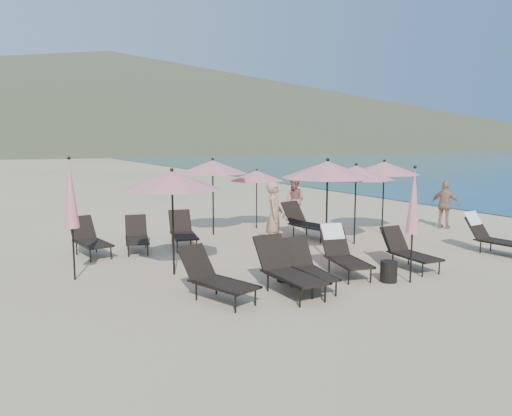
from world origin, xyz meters
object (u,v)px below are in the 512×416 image
umbrella_open_2 (356,173)px  umbrella_open_3 (213,167)px  lounger_5 (492,235)px  side_table_1 (389,272)px  lounger_4 (408,250)px  lounger_7 (137,235)px  umbrella_closed_0 (414,202)px  umbrella_open_1 (328,170)px  lounger_9 (307,222)px  beachgoer_b (295,200)px  lounger_6 (89,238)px  umbrella_closed_1 (71,195)px  side_table_0 (285,271)px  umbrella_open_0 (172,181)px  umbrella_open_4 (257,176)px  lounger_8 (183,231)px  beachgoer_a (274,216)px  beachgoer_c (445,205)px  lounger_3 (342,252)px  lounger_1 (287,269)px  umbrella_open_5 (384,168)px  lounger_0 (215,277)px

umbrella_open_2 → umbrella_open_3: bearing=133.2°
lounger_5 → side_table_1: lounger_5 is taller
lounger_4 → umbrella_open_2: (0.65, 2.71, 1.62)m
lounger_4 → umbrella_open_3: size_ratio=0.66×
lounger_7 → umbrella_closed_0: 7.20m
umbrella_open_1 → lounger_9: bearing=66.7°
beachgoer_b → umbrella_closed_0: bearing=-35.1°
lounger_4 → lounger_6: 7.90m
umbrella_open_1 → umbrella_open_2: (1.68, 0.93, -0.17)m
lounger_9 → umbrella_closed_1: umbrella_closed_1 is taller
side_table_0 → umbrella_open_0: bearing=140.0°
umbrella_open_4 → umbrella_closed_0: bearing=-92.0°
lounger_5 → umbrella_closed_1: (-9.98, 2.56, 1.32)m
umbrella_open_0 → beachgoer_b: umbrella_open_0 is taller
lounger_4 → umbrella_closed_0: size_ratio=0.65×
umbrella_closed_1 → lounger_8: bearing=33.2°
beachgoer_b → umbrella_open_3: bearing=-95.1°
umbrella_open_1 → beachgoer_a: (-0.75, 1.31, -1.28)m
lounger_5 → lounger_6: bearing=145.6°
umbrella_open_1 → umbrella_open_0: bearing=176.4°
umbrella_open_1 → beachgoer_c: bearing=13.9°
lounger_9 → side_table_0: lounger_9 is taller
lounger_3 → umbrella_closed_0: 1.91m
lounger_9 → umbrella_closed_1: 7.23m
beachgoer_c → umbrella_open_4: bearing=38.1°
side_table_1 → beachgoer_b: size_ratio=0.28×
lounger_1 → lounger_6: (-2.79, 5.11, -0.04)m
umbrella_open_5 → lounger_4: bearing=-124.7°
lounger_8 → umbrella_open_0: 3.36m
lounger_0 → umbrella_open_1: bearing=5.6°
umbrella_open_3 → umbrella_open_4: (1.74, 0.37, -0.36)m
beachgoer_c → umbrella_open_2: bearing=73.8°
beachgoer_a → lounger_9: bearing=-23.1°
umbrella_closed_0 → umbrella_closed_1: 7.06m
lounger_4 → umbrella_open_5: size_ratio=0.67×
lounger_7 → umbrella_open_2: 6.27m
lounger_7 → beachgoer_b: bearing=30.7°
side_table_0 → beachgoer_b: (4.35, 6.39, 0.57)m
lounger_3 → lounger_9: bearing=79.6°
umbrella_open_0 → side_table_0: umbrella_open_0 is taller
umbrella_open_3 → umbrella_closed_1: umbrella_closed_1 is taller
lounger_9 → lounger_5: bearing=-64.9°
lounger_0 → umbrella_open_5: bearing=6.5°
lounger_5 → umbrella_open_4: (-3.63, 6.18, 1.27)m
lounger_4 → lounger_6: (-6.24, 4.84, 0.03)m
beachgoer_c → lounger_8: bearing=57.1°
umbrella_open_4 → umbrella_closed_0: umbrella_closed_0 is taller
umbrella_open_1 → umbrella_closed_0: 2.74m
lounger_8 → umbrella_open_4: (3.17, 1.54, 1.32)m
beachgoer_a → lounger_7: bearing=98.1°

